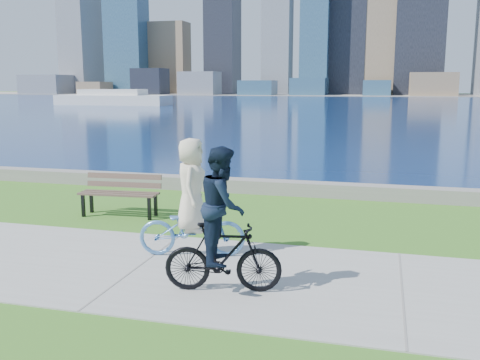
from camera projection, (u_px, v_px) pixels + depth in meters
name	position (u px, v px, depth m)	size (l,w,h in m)	color
ground	(139.00, 268.00, 8.45)	(320.00, 320.00, 0.00)	#33691B
concrete_path	(139.00, 267.00, 8.45)	(80.00, 3.50, 0.02)	#969691
seawall	(240.00, 185.00, 14.31)	(90.00, 0.50, 0.35)	slate
bay_water	(358.00, 103.00, 76.87)	(320.00, 131.00, 0.01)	navy
far_shore	(370.00, 95.00, 131.97)	(320.00, 30.00, 0.12)	gray
ferry_near	(113.00, 98.00, 71.30)	(15.31, 4.37, 2.08)	silver
park_bench	(121.00, 191.00, 11.72)	(1.77, 0.72, 0.90)	black
cyclist_woman	(192.00, 213.00, 8.88)	(0.99, 1.87, 1.98)	#5288C7
cyclist_man	(223.00, 232.00, 7.30)	(0.76, 1.68, 2.03)	black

